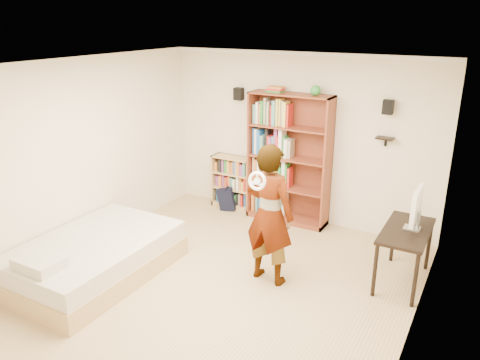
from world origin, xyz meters
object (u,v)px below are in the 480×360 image
(daybed, at_px, (95,253))
(person, at_px, (269,215))
(low_bookshelf, at_px, (233,182))
(tall_bookshelf, at_px, (289,160))
(computer_desk, at_px, (403,256))

(daybed, bearing_deg, person, 26.84)
(low_bookshelf, bearing_deg, tall_bookshelf, -2.93)
(tall_bookshelf, height_order, low_bookshelf, tall_bookshelf)
(daybed, height_order, person, person)
(daybed, bearing_deg, tall_bookshelf, 62.76)
(tall_bookshelf, relative_size, computer_desk, 1.95)
(computer_desk, bearing_deg, tall_bookshelf, 152.98)
(low_bookshelf, bearing_deg, computer_desk, -19.42)
(computer_desk, bearing_deg, low_bookshelf, 160.58)
(computer_desk, bearing_deg, person, -152.81)
(tall_bookshelf, distance_m, person, 1.90)
(tall_bookshelf, distance_m, low_bookshelf, 1.22)
(low_bookshelf, distance_m, daybed, 2.91)
(daybed, bearing_deg, computer_desk, 26.99)
(computer_desk, height_order, person, person)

